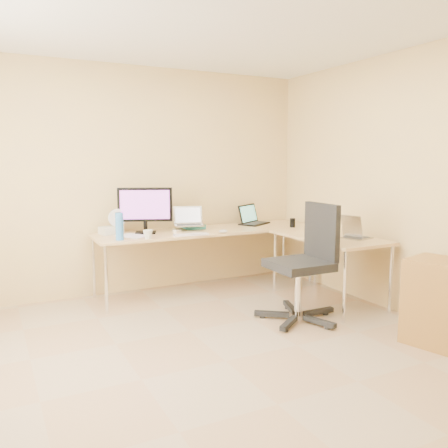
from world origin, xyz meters
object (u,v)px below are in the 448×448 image
keyboard (191,235)px  cabinet (442,303)px  desk_fan (117,222)px  office_chair (299,270)px  monitor (145,210)px  water_bottle (119,226)px  laptop_black (254,214)px  mug (148,234)px  laptop_center (189,216)px  desk_main (208,260)px  desk_return (328,269)px  laptop_return (357,229)px

keyboard → cabinet: keyboard is taller
desk_fan → office_chair: (1.35, -1.54, -0.36)m
monitor → water_bottle: (-0.37, -0.31, -0.12)m
laptop_black → desk_fan: 1.75m
desk_fan → cabinet: size_ratio=0.34×
mug → desk_fan: (-0.20, 0.50, 0.08)m
keyboard → laptop_center: bearing=78.8°
desk_main → mug: 0.97m
water_bottle → desk_main: bearing=12.0°
desk_return → laptop_return: (0.14, -0.26, 0.47)m
laptop_center → laptop_black: size_ratio=0.85×
desk_return → laptop_return: 0.55m
desk_main → laptop_center: (-0.22, 0.07, 0.53)m
water_bottle → laptop_return: water_bottle is taller
monitor → laptop_return: (1.85, -1.33, -0.16)m
laptop_return → desk_main: bearing=27.9°
desk_main → desk_return: 1.40m
desk_fan → cabinet: (2.06, -2.58, -0.50)m
laptop_black → laptop_center: bearing=155.1°
water_bottle → laptop_return: size_ratio=0.93×
laptop_black → keyboard: 1.16m
laptop_center → laptop_return: (1.33, -1.33, -0.06)m
keyboard → desk_fan: 0.85m
desk_return → laptop_center: laptop_center is taller
monitor → office_chair: 1.83m
desk_main → water_bottle: size_ratio=9.39×
keyboard → office_chair: (0.67, -1.04, -0.24)m
monitor → cabinet: size_ratio=0.82×
desk_main → laptop_center: 0.57m
desk_return → water_bottle: size_ratio=4.61×
monitor → laptop_return: monitor is taller
water_bottle → office_chair: (1.43, -1.10, -0.37)m
laptop_black → office_chair: bearing=-134.5°
laptop_black → mug: bearing=166.3°
cabinet → water_bottle: bearing=119.9°
mug → laptop_return: laptop_return is taller
desk_main → monitor: bearing=174.4°
office_chair → laptop_black: bearing=75.9°
desk_main → laptop_return: (1.12, -1.26, 0.47)m
laptop_black → cabinet: size_ratio=0.54×
desk_fan → laptop_return: bearing=-39.0°
laptop_center → laptop_black: 0.94m
monitor → laptop_black: monitor is taller
keyboard → desk_fan: (-0.68, 0.50, 0.12)m
mug → desk_fan: 0.54m
desk_return → cabinet: size_ratio=1.78×
monitor → keyboard: (0.39, -0.37, -0.25)m
laptop_center → office_chair: bearing=-53.1°
desk_fan → laptop_center: bearing=-14.0°
desk_main → monitor: monitor is taller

